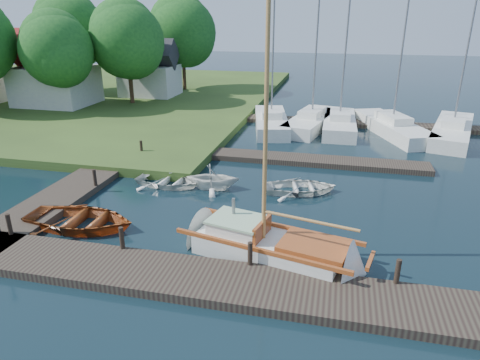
% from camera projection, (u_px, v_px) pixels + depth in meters
% --- Properties ---
extents(ground, '(160.00, 160.00, 0.00)m').
position_uv_depth(ground, '(240.00, 205.00, 18.80)').
color(ground, black).
rests_on(ground, ground).
extents(near_dock, '(18.00, 2.20, 0.30)m').
position_uv_depth(near_dock, '(196.00, 279.00, 13.30)').
color(near_dock, black).
rests_on(near_dock, ground).
extents(left_dock, '(2.20, 18.00, 0.30)m').
position_uv_depth(left_dock, '(99.00, 173.00, 22.25)').
color(left_dock, black).
rests_on(left_dock, ground).
extents(far_dock, '(14.00, 1.60, 0.30)m').
position_uv_depth(far_dock, '(300.00, 160.00, 24.22)').
color(far_dock, black).
rests_on(far_dock, ground).
extents(pontoon, '(30.00, 1.60, 0.30)m').
position_uv_depth(pontoon, '(423.00, 127.00, 31.15)').
color(pontoon, black).
rests_on(pontoon, ground).
extents(shore, '(50.00, 40.00, 0.50)m').
position_uv_depth(shore, '(27.00, 92.00, 44.60)').
color(shore, '#32481D').
rests_on(shore, ground).
extents(mooring_post_0, '(0.16, 0.16, 0.80)m').
position_uv_depth(mooring_post_0, '(9.00, 224.00, 15.60)').
color(mooring_post_0, black).
rests_on(mooring_post_0, near_dock).
extents(mooring_post_1, '(0.16, 0.16, 0.80)m').
position_uv_depth(mooring_post_1, '(122.00, 238.00, 14.64)').
color(mooring_post_1, black).
rests_on(mooring_post_1, near_dock).
extents(mooring_post_2, '(0.16, 0.16, 0.80)m').
position_uv_depth(mooring_post_2, '(250.00, 253.00, 13.69)').
color(mooring_post_2, black).
rests_on(mooring_post_2, near_dock).
extents(mooring_post_3, '(0.16, 0.16, 0.80)m').
position_uv_depth(mooring_post_3, '(398.00, 271.00, 12.74)').
color(mooring_post_3, black).
rests_on(mooring_post_3, near_dock).
extents(mooring_post_4, '(0.16, 0.16, 0.80)m').
position_uv_depth(mooring_post_4, '(95.00, 178.00, 20.03)').
color(mooring_post_4, black).
rests_on(mooring_post_4, left_dock).
extents(mooring_post_5, '(0.16, 0.16, 0.80)m').
position_uv_depth(mooring_post_5, '(141.00, 147.00, 24.56)').
color(mooring_post_5, black).
rests_on(mooring_post_5, left_dock).
extents(sailboat, '(7.41, 3.53, 9.83)m').
position_uv_depth(sailboat, '(273.00, 248.00, 14.68)').
color(sailboat, silver).
rests_on(sailboat, ground).
extents(dinghy, '(4.42, 3.19, 0.91)m').
position_uv_depth(dinghy, '(80.00, 217.00, 16.70)').
color(dinghy, brown).
rests_on(dinghy, ground).
extents(tender_a, '(3.43, 2.61, 0.67)m').
position_uv_depth(tender_a, '(167.00, 179.00, 20.84)').
color(tender_a, silver).
rests_on(tender_a, ground).
extents(tender_b, '(2.77, 2.47, 1.33)m').
position_uv_depth(tender_b, '(212.00, 176.00, 20.35)').
color(tender_b, silver).
rests_on(tender_b, ground).
extents(tender_c, '(3.88, 3.19, 0.70)m').
position_uv_depth(tender_c, '(300.00, 185.00, 20.06)').
color(tender_c, silver).
rests_on(tender_c, ground).
extents(marina_boat_0, '(3.79, 8.15, 11.39)m').
position_uv_depth(marina_boat_0, '(271.00, 120.00, 31.33)').
color(marina_boat_0, silver).
rests_on(marina_boat_0, ground).
extents(marina_boat_1, '(3.89, 8.32, 9.88)m').
position_uv_depth(marina_boat_1, '(312.00, 120.00, 31.44)').
color(marina_boat_1, silver).
rests_on(marina_boat_1, ground).
extents(marina_boat_2, '(2.32, 7.40, 11.94)m').
position_uv_depth(marina_boat_2, '(339.00, 122.00, 30.70)').
color(marina_boat_2, silver).
rests_on(marina_boat_2, ground).
extents(marina_boat_3, '(5.20, 8.83, 12.04)m').
position_uv_depth(marina_boat_3, '(392.00, 126.00, 29.82)').
color(marina_boat_3, silver).
rests_on(marina_boat_3, ground).
extents(marina_boat_4, '(4.56, 9.32, 10.33)m').
position_uv_depth(marina_boat_4, '(453.00, 129.00, 28.94)').
color(marina_boat_4, silver).
rests_on(marina_boat_4, ground).
extents(house_a, '(6.30, 5.00, 6.29)m').
position_uv_depth(house_a, '(55.00, 75.00, 36.48)').
color(house_a, beige).
rests_on(house_a, shore).
extents(house_c, '(5.25, 4.00, 5.28)m').
position_uv_depth(house_c, '(150.00, 73.00, 40.79)').
color(house_c, beige).
rests_on(house_c, shore).
extents(tree_2, '(5.83, 5.75, 7.82)m').
position_uv_depth(tree_2, '(57.00, 50.00, 33.45)').
color(tree_2, '#332114').
rests_on(tree_2, shore).
extents(tree_3, '(6.41, 6.38, 8.74)m').
position_uv_depth(tree_3, '(127.00, 40.00, 36.03)').
color(tree_3, '#332114').
rests_on(tree_3, shore).
extents(tree_4, '(7.01, 7.01, 9.66)m').
position_uv_depth(tree_4, '(70.00, 30.00, 41.15)').
color(tree_4, '#332114').
rests_on(tree_4, shore).
extents(tree_7, '(6.83, 6.83, 9.38)m').
position_uv_depth(tree_7, '(182.00, 32.00, 42.73)').
color(tree_7, '#332114').
rests_on(tree_7, shore).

